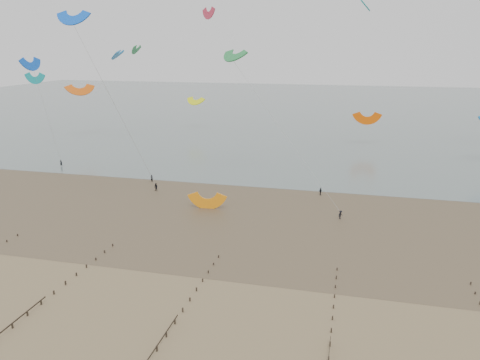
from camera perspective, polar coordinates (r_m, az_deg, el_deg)
ground at (r=64.53m, az=-9.21°, el=-13.43°), size 500.00×500.00×0.00m
sea_and_shore at (r=95.34m, az=-3.54°, el=-3.28°), size 500.00×665.00×0.03m
kitesurfer_lead at (r=114.23m, az=-10.70°, el=0.21°), size 0.66×0.45×1.77m
kitesurfers at (r=102.89m, az=16.51°, el=-1.96°), size 122.16×24.03×1.88m
grounded_kite at (r=94.48m, az=-4.01°, el=-3.48°), size 7.06×5.74×3.63m
kites_airborne at (r=147.78m, az=3.18°, el=12.63°), size 247.45×112.83×41.99m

